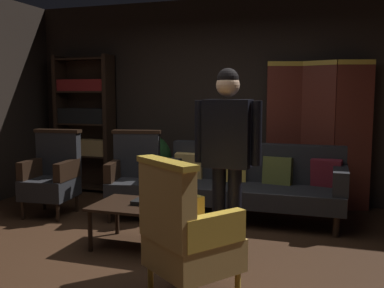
# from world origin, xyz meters

# --- Properties ---
(ground_plane) EXTENTS (10.00, 10.00, 0.00)m
(ground_plane) POSITION_xyz_m (0.00, 0.00, 0.00)
(ground_plane) COLOR #331E11
(back_wall) EXTENTS (7.20, 0.10, 2.80)m
(back_wall) POSITION_xyz_m (0.00, 2.45, 1.40)
(back_wall) COLOR black
(back_wall) RESTS_ON ground_plane
(folding_screen) EXTENTS (1.31, 0.22, 1.90)m
(folding_screen) POSITION_xyz_m (1.25, 2.20, 0.99)
(folding_screen) COLOR #5B2319
(folding_screen) RESTS_ON ground_plane
(bookshelf) EXTENTS (0.90, 0.32, 2.05)m
(bookshelf) POSITION_xyz_m (-2.15, 2.19, 1.06)
(bookshelf) COLOR black
(bookshelf) RESTS_ON ground_plane
(velvet_couch) EXTENTS (2.12, 0.78, 0.88)m
(velvet_couch) POSITION_xyz_m (0.55, 1.46, 0.46)
(velvet_couch) COLOR black
(velvet_couch) RESTS_ON ground_plane
(coffee_table) EXTENTS (1.00, 0.64, 0.42)m
(coffee_table) POSITION_xyz_m (-0.27, 0.17, 0.37)
(coffee_table) COLOR black
(coffee_table) RESTS_ON ground_plane
(armchair_gilt_accent) EXTENTS (0.81, 0.81, 1.04)m
(armchair_gilt_accent) POSITION_xyz_m (0.45, -0.74, 0.49)
(armchair_gilt_accent) COLOR gold
(armchair_gilt_accent) RESTS_ON ground_plane
(armchair_wing_left) EXTENTS (0.63, 0.62, 1.04)m
(armchair_wing_left) POSITION_xyz_m (-1.84, 0.89, 0.49)
(armchair_wing_left) COLOR black
(armchair_wing_left) RESTS_ON ground_plane
(armchair_wing_right) EXTENTS (0.69, 0.68, 1.04)m
(armchair_wing_right) POSITION_xyz_m (-0.83, 1.09, 0.49)
(armchair_wing_right) COLOR black
(armchair_wing_right) RESTS_ON ground_plane
(standing_figure) EXTENTS (0.59, 0.24, 1.70)m
(standing_figure) POSITION_xyz_m (0.57, 0.01, 1.03)
(standing_figure) COLOR black
(standing_figure) RESTS_ON ground_plane
(potted_plant) EXTENTS (0.62, 0.62, 0.92)m
(potted_plant) POSITION_xyz_m (-1.00, 1.96, 0.53)
(potted_plant) COLOR brown
(potted_plant) RESTS_ON ground_plane
(book_black_cloth) EXTENTS (0.25, 0.18, 0.04)m
(book_black_cloth) POSITION_xyz_m (-0.28, 0.19, 0.44)
(book_black_cloth) COLOR black
(book_black_cloth) RESTS_ON coffee_table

